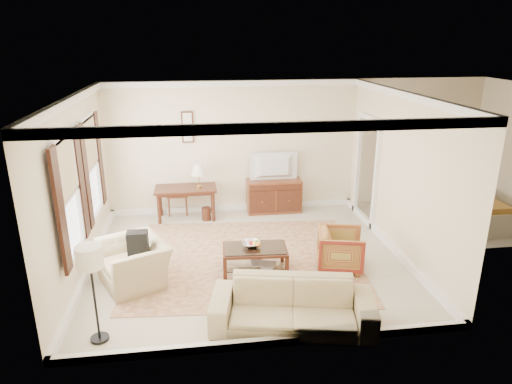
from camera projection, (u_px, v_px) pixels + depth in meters
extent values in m
cube|color=beige|center=(247.00, 259.00, 8.16)|extent=(5.50, 5.00, 0.01)
cube|color=white|center=(246.00, 94.00, 7.22)|extent=(5.50, 5.00, 0.01)
cube|color=beige|center=(233.00, 148.00, 10.03)|extent=(5.50, 0.01, 2.90)
cube|color=beige|center=(272.00, 245.00, 5.35)|extent=(5.50, 0.01, 2.90)
cube|color=beige|center=(77.00, 188.00, 7.33)|extent=(0.01, 5.00, 2.90)
cube|color=beige|center=(401.00, 175.00, 8.05)|extent=(0.01, 5.00, 2.90)
cube|color=beige|center=(437.00, 222.00, 9.79)|extent=(3.00, 2.70, 0.01)
cube|color=brown|center=(246.00, 259.00, 8.13)|extent=(4.22, 3.70, 0.01)
cube|color=#4B2215|center=(186.00, 189.00, 9.74)|extent=(1.30, 0.65, 0.05)
cylinder|color=#4B2215|center=(159.00, 209.00, 9.55)|extent=(0.07, 0.07, 0.66)
cylinder|color=#4B2215|center=(213.00, 207.00, 9.70)|extent=(0.07, 0.07, 0.66)
cylinder|color=#4B2215|center=(160.00, 201.00, 10.01)|extent=(0.07, 0.07, 0.66)
cylinder|color=#4B2215|center=(212.00, 199.00, 10.16)|extent=(0.07, 0.07, 0.66)
cube|color=brown|center=(274.00, 196.00, 10.25)|extent=(1.21, 0.46, 0.74)
imported|color=black|center=(275.00, 158.00, 9.95)|extent=(1.00, 0.58, 0.13)
cube|color=#4B2215|center=(255.00, 250.00, 7.58)|extent=(1.10, 0.69, 0.04)
cube|color=silver|center=(255.00, 248.00, 7.57)|extent=(1.04, 0.63, 0.01)
cube|color=silver|center=(255.00, 264.00, 7.66)|extent=(1.02, 0.60, 0.02)
cube|color=#4B2215|center=(225.00, 270.00, 7.34)|extent=(0.06, 0.06, 0.41)
cube|color=#4B2215|center=(287.00, 268.00, 7.41)|extent=(0.06, 0.06, 0.41)
cube|color=#4B2215|center=(225.00, 254.00, 7.87)|extent=(0.06, 0.06, 0.41)
cube|color=#4B2215|center=(282.00, 252.00, 7.94)|extent=(0.06, 0.06, 0.41)
imported|color=silver|center=(251.00, 243.00, 7.59)|extent=(0.42, 0.42, 0.10)
imported|color=brown|center=(251.00, 263.00, 7.63)|extent=(0.28, 0.04, 0.38)
imported|color=brown|center=(262.00, 264.00, 7.60)|extent=(0.27, 0.14, 0.38)
imported|color=maroon|center=(341.00, 248.00, 7.72)|extent=(0.85, 0.89, 0.76)
imported|color=tan|center=(133.00, 256.00, 7.22)|extent=(1.09, 1.27, 0.94)
cube|color=black|center=(138.00, 241.00, 7.16)|extent=(0.37, 0.39, 0.40)
imported|color=tan|center=(293.00, 299.00, 6.12)|extent=(2.28, 1.07, 0.86)
cylinder|color=black|center=(100.00, 338.00, 5.97)|extent=(0.24, 0.24, 0.04)
cylinder|color=black|center=(95.00, 301.00, 5.79)|extent=(0.03, 0.03, 1.13)
cylinder|color=silver|center=(89.00, 257.00, 5.59)|extent=(0.33, 0.33, 0.28)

